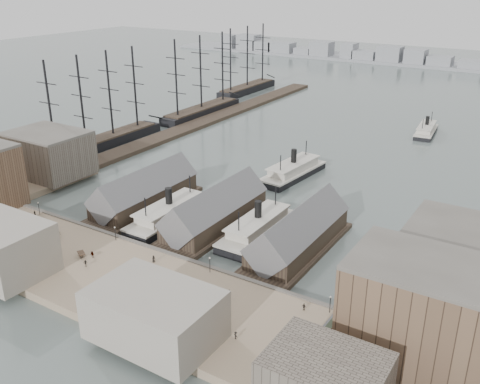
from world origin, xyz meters
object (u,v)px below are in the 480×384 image
Objects in this scene: tram at (331,333)px; horse_cart_right at (202,318)px; horse_cart_center at (89,254)px; ferry_docked_west at (170,213)px; horse_cart_left at (46,227)px.

tram reaches higher than horse_cart_right.
horse_cart_center is 39.57m from horse_cart_right.
tram is 25.57m from horse_cart_right.
horse_cart_right is at bearing -43.87° from ferry_docked_west.
tram is 84.51m from horse_cart_left.
tram is 63.34m from horse_cart_center.
horse_cart_left is at bearing 107.14° from horse_cart_center.
ferry_docked_west is at bearing -35.44° from horse_cart_left.
horse_cart_right is at bearing -70.19° from horse_cart_center.
ferry_docked_west is at bearing 45.47° from horse_cart_right.
ferry_docked_west is at bearing 26.73° from horse_cart_center.
horse_cart_center is (-63.31, -1.32, -1.09)m from tram.
horse_cart_right is (39.02, -6.57, -0.06)m from horse_cart_center.
horse_cart_center is at bearing 79.77° from horse_cart_right.
ferry_docked_west is at bearing 156.65° from tram.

